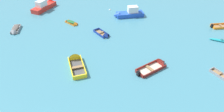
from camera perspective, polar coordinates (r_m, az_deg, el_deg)
rowboat_orange_cluster_inner at (r=35.02m, az=-10.72°, el=8.89°), size 2.72×1.90×0.75m
motor_launch_red_far_right at (r=42.30m, az=-17.95°, el=13.13°), size 2.72×6.11×2.16m
kayak_turquoise_midfield_right at (r=33.59m, az=28.04°, el=3.76°), size 3.46×1.00×0.32m
motor_launch_blue_near_right at (r=37.15m, az=4.41°, el=11.65°), size 5.50×3.53×2.11m
rowboat_maroon_outer_right at (r=25.54m, az=12.46°, el=-2.45°), size 3.82×4.01×1.34m
rowboat_grey_cluster_outer at (r=35.47m, az=-25.19°, el=6.46°), size 2.06×3.23×0.99m
rowboat_deep_blue_center at (r=30.99m, az=-2.13°, el=5.72°), size 3.09×2.80×1.01m
rowboat_yellow_near_camera at (r=25.88m, az=-10.07°, el=-1.41°), size 3.61×4.63×1.46m
mooring_buoy_midfield at (r=39.95m, az=-0.58°, el=12.61°), size 0.34×0.34×0.34m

